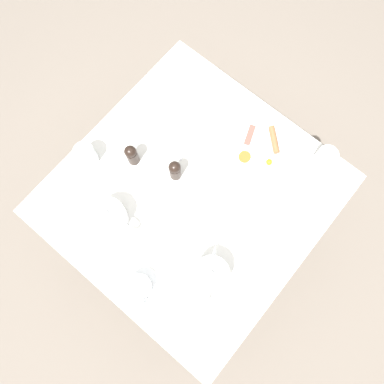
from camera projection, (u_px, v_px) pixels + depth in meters
name	position (u px, v px, depth m)	size (l,w,h in m)	color
ground_plane	(192.00, 224.00, 2.13)	(8.00, 8.00, 0.00)	#70665B
table	(192.00, 198.00, 1.52)	(0.99, 0.97, 0.70)	white
breakfast_plate	(260.00, 149.00, 1.49)	(0.26, 0.26, 0.04)	white
teapot_near	(211.00, 275.00, 1.32)	(0.20, 0.13, 0.13)	white
teapot_far	(110.00, 217.00, 1.38)	(0.13, 0.22, 0.13)	white
teacup_with_saucer_left	(139.00, 287.00, 1.34)	(0.15, 0.15, 0.06)	white
water_glass_tall	(86.00, 155.00, 1.44)	(0.08, 0.08, 0.10)	white
water_glass_short	(324.00, 159.00, 1.43)	(0.08, 0.08, 0.11)	white
pepper_grinder	(175.00, 170.00, 1.41)	(0.05, 0.05, 0.12)	black
salt_grinder	(132.00, 155.00, 1.43)	(0.05, 0.05, 0.12)	black
fork_by_plate	(166.00, 95.00, 1.56)	(0.07, 0.18, 0.00)	silver
knife_by_plate	(257.00, 218.00, 1.43)	(0.18, 0.13, 0.00)	silver
spoon_for_tea	(188.00, 145.00, 1.50)	(0.15, 0.04, 0.00)	silver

